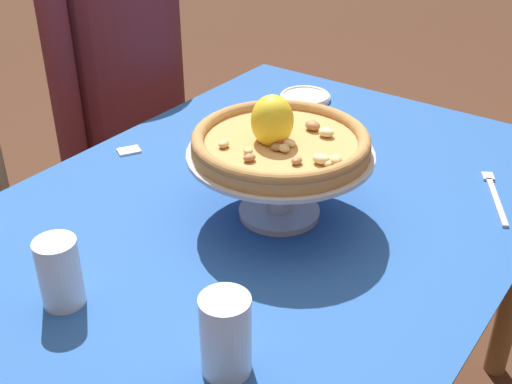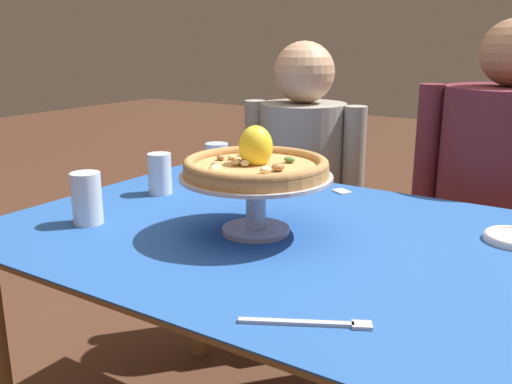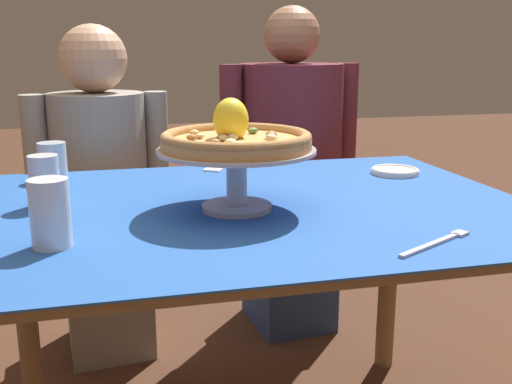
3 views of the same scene
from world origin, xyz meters
The scene contains 11 objects.
dining_table centered at (0.00, 0.00, 0.62)m, with size 1.30×0.95×0.71m.
pizza_stand centered at (-0.04, -0.04, 0.81)m, with size 0.35×0.35×0.14m.
pizza centered at (-0.04, -0.04, 0.87)m, with size 0.33×0.33×0.11m.
water_glass_front_left centered at (-0.42, -0.21, 0.77)m, with size 0.07×0.07×0.13m.
water_glass_side_left centered at (-0.45, 0.09, 0.76)m, with size 0.07×0.07×0.12m.
water_glass_back_left centered at (-0.46, 0.38, 0.76)m, with size 0.08×0.08×0.10m.
side_plate centered at (0.48, 0.22, 0.72)m, with size 0.14×0.14×0.02m.
dinner_fork centered at (0.28, -0.36, 0.71)m, with size 0.19×0.12×0.01m.
sugar_packet centered at (-0.02, 0.39, 0.71)m, with size 0.05×0.04×0.01m, color white.
diner_left centered at (-0.34, 0.75, 0.54)m, with size 0.47×0.35×1.14m.
diner_right centered at (0.34, 0.79, 0.60)m, with size 0.54×0.42×1.21m.
Camera 3 is at (-0.30, -1.29, 1.07)m, focal length 41.69 mm.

